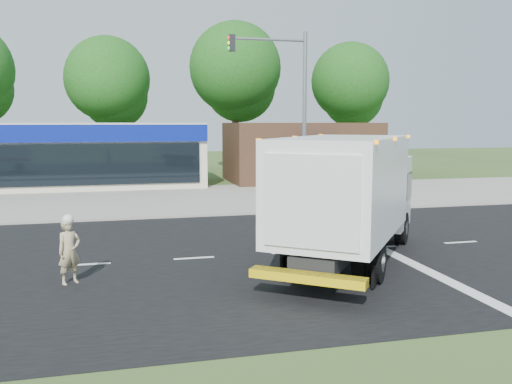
# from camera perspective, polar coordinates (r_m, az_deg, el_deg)

# --- Properties ---
(ground) EXTENTS (120.00, 120.00, 0.00)m
(ground) POSITION_cam_1_polar(r_m,az_deg,el_deg) (16.96, 3.62, -6.41)
(ground) COLOR #385123
(ground) RESTS_ON ground
(road_asphalt) EXTENTS (60.00, 14.00, 0.02)m
(road_asphalt) POSITION_cam_1_polar(r_m,az_deg,el_deg) (16.96, 3.62, -6.40)
(road_asphalt) COLOR black
(road_asphalt) RESTS_ON ground
(sidewalk) EXTENTS (60.00, 2.40, 0.12)m
(sidewalk) POSITION_cam_1_polar(r_m,az_deg,el_deg) (24.74, -2.04, -1.89)
(sidewalk) COLOR gray
(sidewalk) RESTS_ON ground
(parking_apron) EXTENTS (60.00, 9.00, 0.02)m
(parking_apron) POSITION_cam_1_polar(r_m,az_deg,el_deg) (30.39, -4.25, -0.27)
(parking_apron) COLOR gray
(parking_apron) RESTS_ON ground
(lane_markings) EXTENTS (55.20, 7.00, 0.01)m
(lane_markings) POSITION_cam_1_polar(r_m,az_deg,el_deg) (16.19, 9.67, -7.11)
(lane_markings) COLOR silver
(lane_markings) RESTS_ON road_asphalt
(ems_box_truck) EXTENTS (6.96, 8.12, 3.66)m
(ems_box_truck) POSITION_cam_1_polar(r_m,az_deg,el_deg) (15.61, 9.83, 0.17)
(ems_box_truck) COLOR black
(ems_box_truck) RESTS_ON ground
(emergency_worker) EXTENTS (0.73, 0.66, 1.77)m
(emergency_worker) POSITION_cam_1_polar(r_m,az_deg,el_deg) (14.36, -19.06, -5.77)
(emergency_worker) COLOR tan
(emergency_worker) RESTS_ON ground
(retail_strip_mall) EXTENTS (18.00, 6.20, 4.00)m
(retail_strip_mall) POSITION_cam_1_polar(r_m,az_deg,el_deg) (35.93, -20.24, 3.68)
(retail_strip_mall) COLOR beige
(retail_strip_mall) RESTS_ON ground
(brown_storefront) EXTENTS (10.00, 6.70, 4.00)m
(brown_storefront) POSITION_cam_1_polar(r_m,az_deg,el_deg) (37.70, 4.77, 4.24)
(brown_storefront) COLOR #382316
(brown_storefront) RESTS_ON ground
(traffic_signal_pole) EXTENTS (3.51, 0.25, 8.00)m
(traffic_signal_pole) POSITION_cam_1_polar(r_m,az_deg,el_deg) (24.45, 3.68, 9.43)
(traffic_signal_pole) COLOR gray
(traffic_signal_pole) RESTS_ON ground
(background_trees) EXTENTS (36.77, 7.39, 12.10)m
(background_trees) POSITION_cam_1_polar(r_m,az_deg,el_deg) (44.20, -8.55, 11.62)
(background_trees) COLOR #332114
(background_trees) RESTS_ON ground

